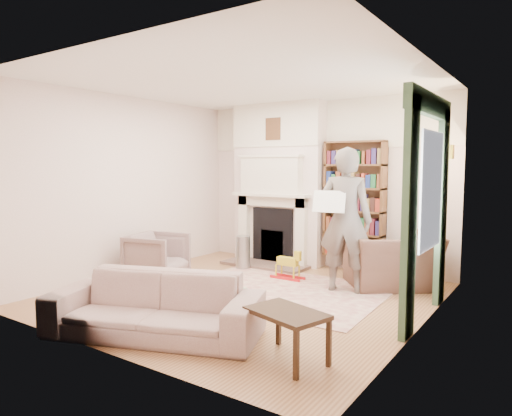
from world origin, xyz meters
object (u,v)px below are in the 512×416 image
Objects in this scene: bookcase at (354,200)px; armchair_left at (157,256)px; man_reading at (345,220)px; armchair_reading at (391,260)px; rocking_horse at (288,265)px; sofa at (155,305)px; coffee_table at (287,336)px; paraffin_heater at (243,252)px.

bookcase is 2.38× the size of armchair_left.
armchair_left is at bearing 7.92° from man_reading.
rocking_horse is at bearing -20.76° from armchair_reading.
sofa is at bearing 27.90° from armchair_reading.
armchair_left reaches higher than sofa.
coffee_table is at bearing 51.78° from armchair_reading.
paraffin_heater is (-1.97, 0.35, -0.71)m from man_reading.
man_reading reaches higher than sofa.
armchair_reading reaches higher than sofa.
armchair_left is 0.40× the size of man_reading.
bookcase is 3.24m from armchair_left.
man_reading is 1.25m from rocking_horse.
paraffin_heater is (-1.60, -0.86, -0.90)m from bookcase.
sofa is 3.89× the size of paraffin_heater.
man_reading is 3.82× the size of rocking_horse.
man_reading is at bearing -73.25° from bookcase.
armchair_left is 1.41× the size of paraffin_heater.
armchair_left is 1.47m from paraffin_heater.
rocking_horse is at bearing -12.05° from paraffin_heater.
armchair_reading is 0.55× the size of sofa.
coffee_table is at bearing -59.64° from rocking_horse.
coffee_table is (0.83, -3.57, -0.95)m from bookcase.
bookcase reaches higher than man_reading.
paraffin_heater reaches higher than rocking_horse.
armchair_left is 3.39m from coffee_table.
coffee_table is at bearing -11.04° from sofa.
bookcase is at bearing 119.58° from coffee_table.
armchair_reading is 1.52× the size of armchair_left.
bookcase reaches higher than armchair_reading.
paraffin_heater is at bearing 168.28° from rocking_horse.
sofa is 4.15× the size of rocking_horse.
bookcase is 1.57× the size of armchair_reading.
armchair_reading is at bearing 46.01° from sofa.
paraffin_heater is at bearing -22.50° from man_reading.
armchair_reading is 2.29× the size of rocking_horse.
armchair_left is (-3.06, -1.57, -0.03)m from armchair_reading.
bookcase is at bearing 60.91° from sofa.
paraffin_heater is at bearing 148.35° from coffee_table.
sofa is (-1.39, -3.20, -0.07)m from armchair_reading.
bookcase is 3.79m from coffee_table.
bookcase is 3.36× the size of paraffin_heater.
armchair_reading is 3.44m from armchair_left.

